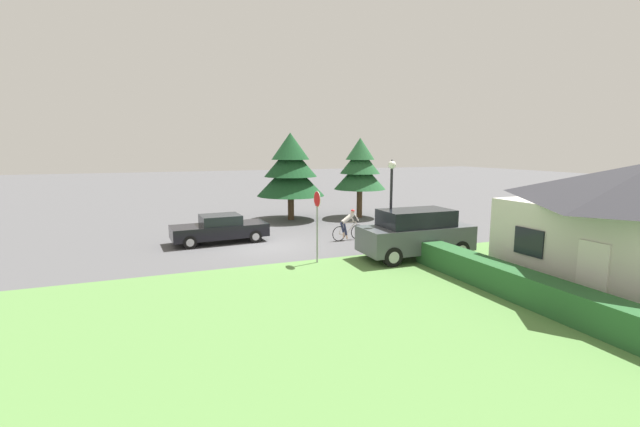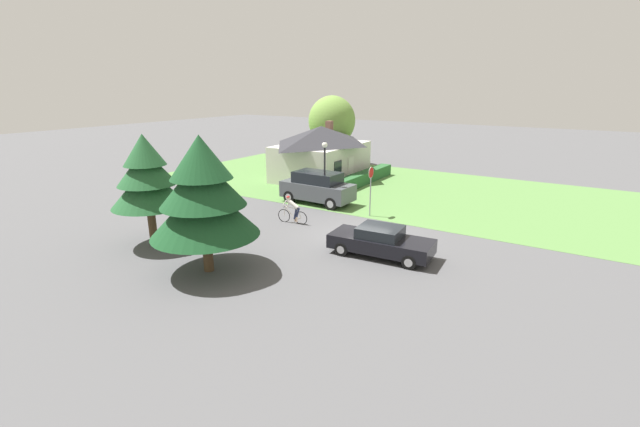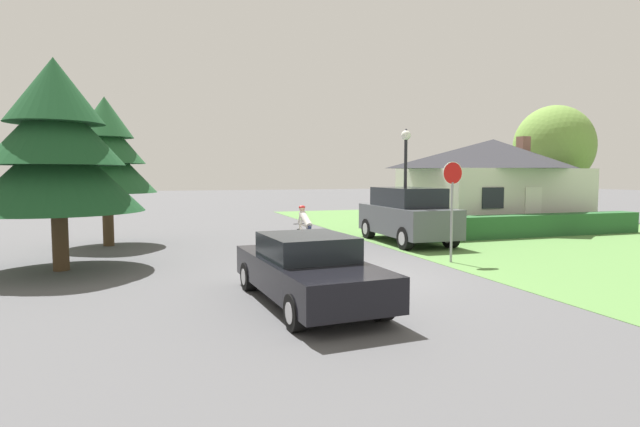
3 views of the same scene
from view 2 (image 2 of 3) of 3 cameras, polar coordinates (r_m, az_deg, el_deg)
ground_plane at (r=21.69m, az=5.34°, el=-3.24°), size 140.00×140.00×0.00m
grass_verge_right at (r=33.08m, az=7.99°, el=3.66°), size 16.00×36.00×0.01m
cottage_house at (r=35.18m, az=0.15°, el=8.25°), size 8.58×6.08×4.49m
hedge_row at (r=32.86m, az=5.10°, el=4.47°), size 10.52×0.90×0.90m
sedan_left_lane at (r=19.32m, az=8.10°, el=-3.74°), size 2.10×4.69×1.37m
cyclist at (r=23.70m, az=-3.67°, el=0.43°), size 0.44×1.84×1.56m
parked_suv_right at (r=27.67m, az=-0.35°, el=3.47°), size 2.12×4.77×2.06m
stop_sign at (r=24.82m, az=6.78°, el=4.15°), size 0.65×0.07×2.92m
street_lamp at (r=26.37m, az=0.63°, el=6.93°), size 0.34×0.34×4.16m
conifer_tall_near at (r=17.45m, az=-15.33°, el=2.58°), size 4.35×4.35×5.59m
conifer_tall_far at (r=21.42m, az=-22.12°, el=4.64°), size 3.42×3.42×5.29m
deciduous_tree_right at (r=41.59m, az=1.60°, el=12.25°), size 4.45×4.45×6.50m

